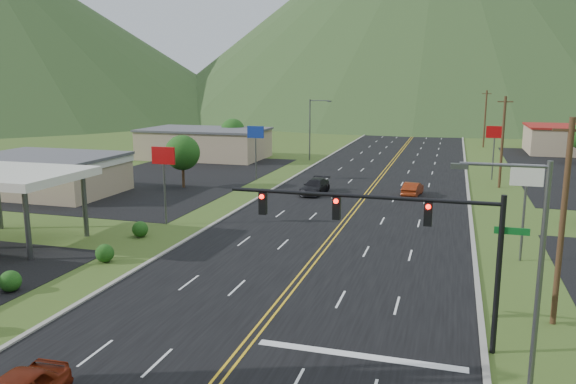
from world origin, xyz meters
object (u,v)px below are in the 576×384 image
(traffic_signal, at_px, (403,227))
(streetlight_east, at_px, (530,270))
(car_dark_mid, at_px, (315,187))
(streetlight_west, at_px, (312,125))
(car_red_far, at_px, (413,189))
(gas_canopy, at_px, (8,177))

(traffic_signal, xyz_separation_m, streetlight_east, (4.70, -4.00, -0.15))
(traffic_signal, relative_size, car_dark_mid, 2.51)
(streetlight_west, height_order, car_red_far, streetlight_west)
(streetlight_west, xyz_separation_m, car_red_far, (16.30, -22.49, -4.48))
(streetlight_west, relative_size, car_red_far, 2.10)
(traffic_signal, xyz_separation_m, car_red_far, (-1.86, 33.52, -4.63))
(traffic_signal, xyz_separation_m, gas_canopy, (-28.48, 8.00, -0.46))
(streetlight_west, relative_size, car_dark_mid, 1.72)
(traffic_signal, distance_m, gas_canopy, 29.59)
(car_dark_mid, distance_m, car_red_far, 10.01)
(gas_canopy, height_order, car_red_far, gas_canopy)
(car_dark_mid, height_order, car_red_far, car_dark_mid)
(streetlight_east, distance_m, car_dark_mid, 39.47)
(streetlight_east, distance_m, gas_canopy, 35.28)
(gas_canopy, xyz_separation_m, car_dark_mid, (16.79, 23.64, -4.11))
(streetlight_east, bearing_deg, gas_canopy, 160.12)
(traffic_signal, height_order, car_dark_mid, traffic_signal)
(streetlight_west, bearing_deg, car_dark_mid, -75.12)
(gas_canopy, relative_size, car_red_far, 2.34)
(car_red_far, bearing_deg, gas_canopy, 51.26)
(streetlight_east, height_order, car_red_far, streetlight_east)
(streetlight_west, xyz_separation_m, car_dark_mid, (6.47, -24.36, -4.42))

